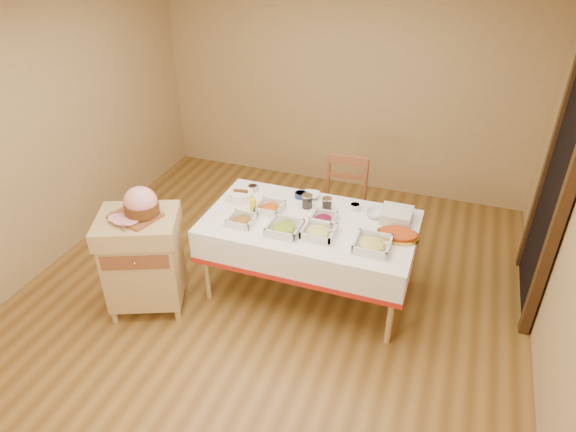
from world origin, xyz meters
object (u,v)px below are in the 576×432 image
(dining_table, at_px, (310,236))
(plate_stack, at_px, (396,215))
(preserve_jar_left, at_px, (307,202))
(preserve_jar_right, at_px, (327,204))
(mustard_bottle, at_px, (253,205))
(ham_on_board, at_px, (140,205))
(butcher_cart, at_px, (143,257))
(dining_chair, at_px, (343,206))
(bread_basket, at_px, (241,196))
(brass_platter, at_px, (398,235))

(dining_table, distance_m, plate_stack, 0.77)
(preserve_jar_left, bearing_deg, preserve_jar_right, 8.33)
(preserve_jar_right, relative_size, mustard_bottle, 0.62)
(ham_on_board, xyz_separation_m, preserve_jar_right, (1.32, 0.88, -0.22))
(butcher_cart, distance_m, preserve_jar_left, 1.51)
(dining_chair, relative_size, plate_stack, 3.77)
(dining_chair, bearing_deg, butcher_cart, -133.90)
(plate_stack, bearing_deg, bread_basket, -174.51)
(butcher_cart, distance_m, bread_basket, 1.03)
(dining_table, relative_size, bread_basket, 8.26)
(dining_table, bearing_deg, preserve_jar_right, 70.81)
(brass_platter, bearing_deg, dining_table, -179.52)
(plate_stack, distance_m, brass_platter, 0.27)
(ham_on_board, distance_m, brass_platter, 2.11)
(butcher_cart, bearing_deg, plate_stack, 25.59)
(dining_table, relative_size, preserve_jar_right, 15.97)
(ham_on_board, relative_size, mustard_bottle, 2.13)
(preserve_jar_left, distance_m, mustard_bottle, 0.49)
(preserve_jar_left, relative_size, brass_platter, 0.36)
(preserve_jar_right, relative_size, bread_basket, 0.52)
(mustard_bottle, distance_m, plate_stack, 1.25)
(dining_table, height_order, brass_platter, brass_platter)
(butcher_cart, relative_size, mustard_bottle, 5.00)
(bread_basket, bearing_deg, butcher_cart, -124.98)
(dining_chair, height_order, bread_basket, dining_chair)
(brass_platter, bearing_deg, dining_chair, 130.64)
(dining_chair, xyz_separation_m, preserve_jar_left, (-0.20, -0.55, 0.31))
(dining_table, bearing_deg, dining_chair, 81.96)
(preserve_jar_left, height_order, mustard_bottle, mustard_bottle)
(dining_table, relative_size, mustard_bottle, 9.87)
(dining_table, height_order, ham_on_board, ham_on_board)
(ham_on_board, distance_m, plate_stack, 2.15)
(preserve_jar_left, relative_size, preserve_jar_right, 1.11)
(ham_on_board, height_order, bread_basket, ham_on_board)
(dining_table, height_order, plate_stack, plate_stack)
(butcher_cart, bearing_deg, mustard_bottle, 39.48)
(plate_stack, bearing_deg, brass_platter, -76.68)
(plate_stack, bearing_deg, dining_table, -158.89)
(brass_platter, bearing_deg, butcher_cart, -161.45)
(butcher_cart, xyz_separation_m, dining_chair, (1.38, 1.44, -0.01))
(preserve_jar_right, distance_m, brass_platter, 0.71)
(butcher_cart, bearing_deg, preserve_jar_right, 33.85)
(preserve_jar_left, xyz_separation_m, mustard_bottle, (-0.42, -0.26, 0.03))
(dining_table, height_order, preserve_jar_right, preserve_jar_right)
(mustard_bottle, bearing_deg, ham_on_board, -140.45)
(butcher_cart, distance_m, plate_stack, 2.20)
(bread_basket, bearing_deg, brass_platter, -4.94)
(mustard_bottle, relative_size, brass_platter, 0.52)
(ham_on_board, relative_size, preserve_jar_left, 3.12)
(mustard_bottle, distance_m, bread_basket, 0.27)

